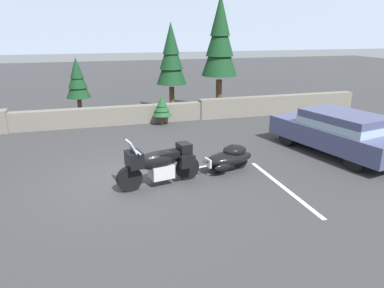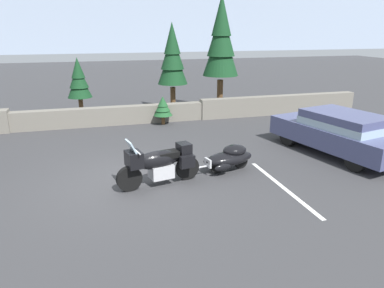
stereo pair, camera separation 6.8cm
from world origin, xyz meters
name	(u,v)px [view 2 (the right image)]	position (x,y,z in m)	size (l,w,h in m)	color
ground_plane	(128,181)	(0.00, 0.00, 0.00)	(80.00, 80.00, 0.00)	#38383A
stone_guard_wall	(94,116)	(-0.73, 6.28, 0.44)	(24.00, 0.58, 0.91)	slate
distant_ridgeline	(87,13)	(0.00, 96.28, 8.00)	(240.00, 80.00, 16.00)	#99A8BF
touring_motorcycle	(159,163)	(0.79, -0.47, 0.62)	(2.29, 1.02, 1.33)	black
car_shaped_trailer	(229,157)	(2.94, -0.02, 0.41)	(2.23, 1.00, 0.76)	black
sedan_at_right_edge	(339,131)	(6.91, 0.40, 0.77)	(2.76, 4.79, 1.41)	black
pine_tree_tall	(221,40)	(5.33, 7.43, 3.47)	(1.70, 1.70, 5.54)	brown
pine_tree_secondary	(79,80)	(-1.27, 8.43, 1.71)	(1.12, 1.12, 2.73)	brown
pine_tree_far_right	(172,57)	(3.11, 8.08, 2.68)	(1.44, 1.44, 4.29)	brown
pine_sapling_near	(163,107)	(2.15, 5.79, 0.76)	(0.81, 0.81, 1.22)	brown
parking_stripe_marker	(283,187)	(3.86, -1.50, 0.00)	(0.12, 3.60, 0.01)	silver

